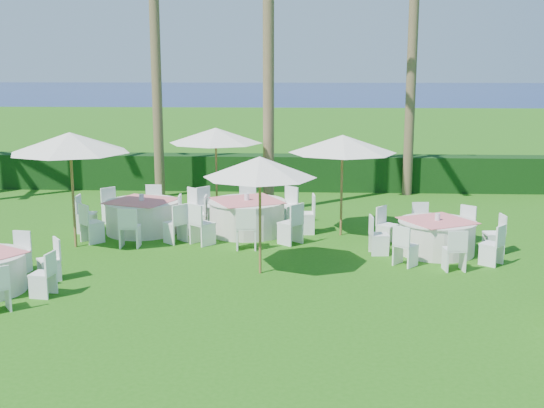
{
  "coord_description": "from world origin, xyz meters",
  "views": [
    {
      "loc": [
        0.64,
        -11.26,
        4.2
      ],
      "look_at": [
        -0.11,
        3.03,
        1.3
      ],
      "focal_mm": 45.0,
      "sensor_mm": 36.0,
      "label": 1
    }
  ],
  "objects_px": {
    "banquet_table_f": "(437,236)",
    "umbrella_a": "(70,143)",
    "umbrella_b": "(260,167)",
    "umbrella_c": "(216,135)",
    "banquet_table_d": "(142,216)",
    "umbrella_d": "(343,144)",
    "banquet_table_e": "(247,216)"
  },
  "relations": [
    {
      "from": "banquet_table_d",
      "to": "banquet_table_f",
      "type": "distance_m",
      "value": 7.36
    },
    {
      "from": "banquet_table_d",
      "to": "umbrella_a",
      "type": "distance_m",
      "value": 2.82
    },
    {
      "from": "umbrella_d",
      "to": "banquet_table_f",
      "type": "bearing_deg",
      "value": -37.66
    },
    {
      "from": "umbrella_b",
      "to": "umbrella_d",
      "type": "distance_m",
      "value": 3.81
    },
    {
      "from": "umbrella_c",
      "to": "banquet_table_d",
      "type": "bearing_deg",
      "value": -123.33
    },
    {
      "from": "banquet_table_d",
      "to": "umbrella_a",
      "type": "relative_size",
      "value": 1.2
    },
    {
      "from": "banquet_table_f",
      "to": "umbrella_d",
      "type": "xyz_separation_m",
      "value": [
        -2.1,
        1.62,
        1.91
      ]
    },
    {
      "from": "banquet_table_d",
      "to": "banquet_table_e",
      "type": "xyz_separation_m",
      "value": [
        2.69,
        0.03,
        0.02
      ]
    },
    {
      "from": "umbrella_b",
      "to": "umbrella_c",
      "type": "relative_size",
      "value": 0.91
    },
    {
      "from": "umbrella_c",
      "to": "banquet_table_f",
      "type": "bearing_deg",
      "value": -36.06
    },
    {
      "from": "banquet_table_d",
      "to": "umbrella_a",
      "type": "bearing_deg",
      "value": -129.73
    },
    {
      "from": "umbrella_b",
      "to": "umbrella_a",
      "type": "bearing_deg",
      "value": 157.62
    },
    {
      "from": "umbrella_b",
      "to": "umbrella_c",
      "type": "bearing_deg",
      "value": 106.06
    },
    {
      "from": "banquet_table_d",
      "to": "umbrella_d",
      "type": "distance_m",
      "value": 5.42
    },
    {
      "from": "banquet_table_e",
      "to": "umbrella_b",
      "type": "distance_m",
      "value": 3.86
    },
    {
      "from": "umbrella_c",
      "to": "umbrella_d",
      "type": "xyz_separation_m",
      "value": [
        3.48,
        -2.44,
        0.05
      ]
    },
    {
      "from": "umbrella_a",
      "to": "banquet_table_f",
      "type": "bearing_deg",
      "value": -0.89
    },
    {
      "from": "banquet_table_e",
      "to": "umbrella_d",
      "type": "relative_size",
      "value": 1.29
    },
    {
      "from": "umbrella_b",
      "to": "umbrella_c",
      "type": "height_order",
      "value": "umbrella_c"
    },
    {
      "from": "banquet_table_e",
      "to": "umbrella_a",
      "type": "relative_size",
      "value": 1.25
    },
    {
      "from": "banquet_table_d",
      "to": "umbrella_d",
      "type": "height_order",
      "value": "umbrella_d"
    },
    {
      "from": "banquet_table_d",
      "to": "umbrella_d",
      "type": "relative_size",
      "value": 1.24
    },
    {
      "from": "banquet_table_f",
      "to": "umbrella_b",
      "type": "relative_size",
      "value": 1.27
    },
    {
      "from": "banquet_table_d",
      "to": "umbrella_c",
      "type": "relative_size",
      "value": 1.24
    },
    {
      "from": "banquet_table_d",
      "to": "umbrella_b",
      "type": "relative_size",
      "value": 1.37
    },
    {
      "from": "banquet_table_f",
      "to": "umbrella_a",
      "type": "relative_size",
      "value": 1.11
    },
    {
      "from": "umbrella_b",
      "to": "umbrella_c",
      "type": "xyz_separation_m",
      "value": [
        -1.67,
        5.79,
        0.05
      ]
    },
    {
      "from": "umbrella_a",
      "to": "umbrella_b",
      "type": "bearing_deg",
      "value": -22.38
    },
    {
      "from": "umbrella_b",
      "to": "banquet_table_e",
      "type": "bearing_deg",
      "value": 99.59
    },
    {
      "from": "banquet_table_e",
      "to": "umbrella_b",
      "type": "xyz_separation_m",
      "value": [
        0.57,
        -3.39,
        1.76
      ]
    },
    {
      "from": "umbrella_c",
      "to": "umbrella_d",
      "type": "height_order",
      "value": "umbrella_d"
    },
    {
      "from": "umbrella_d",
      "to": "banquet_table_d",
      "type": "bearing_deg",
      "value": 179.9
    }
  ]
}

